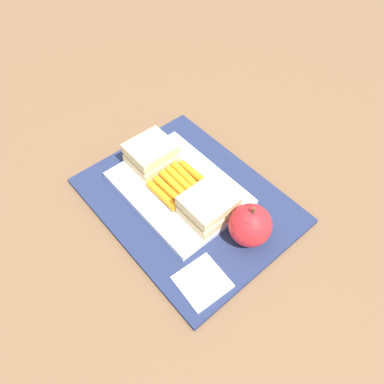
{
  "coord_description": "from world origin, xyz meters",
  "views": [
    {
      "loc": [
        0.3,
        -0.25,
        0.53
      ],
      "look_at": [
        0.01,
        0.0,
        0.04
      ],
      "focal_mm": 34.07,
      "sensor_mm": 36.0,
      "label": 1
    }
  ],
  "objects_px": {
    "food_tray": "(178,188)",
    "sandwich_half_right": "(208,206)",
    "paper_napkin": "(202,282)",
    "sandwich_half_left": "(151,154)",
    "carrot_sticks_bundle": "(178,184)",
    "apple": "(250,225)"
  },
  "relations": [
    {
      "from": "food_tray",
      "to": "sandwich_half_right",
      "type": "relative_size",
      "value": 2.88
    },
    {
      "from": "food_tray",
      "to": "paper_napkin",
      "type": "height_order",
      "value": "food_tray"
    },
    {
      "from": "sandwich_half_right",
      "to": "paper_napkin",
      "type": "distance_m",
      "value": 0.12
    },
    {
      "from": "sandwich_half_left",
      "to": "paper_napkin",
      "type": "xyz_separation_m",
      "value": [
        0.24,
        -0.08,
        -0.03
      ]
    },
    {
      "from": "food_tray",
      "to": "sandwich_half_right",
      "type": "bearing_deg",
      "value": 0.0
    },
    {
      "from": "sandwich_half_right",
      "to": "carrot_sticks_bundle",
      "type": "xyz_separation_m",
      "value": [
        -0.08,
        0.0,
        -0.02
      ]
    },
    {
      "from": "food_tray",
      "to": "carrot_sticks_bundle",
      "type": "xyz_separation_m",
      "value": [
        0.0,
        0.0,
        0.01
      ]
    },
    {
      "from": "food_tray",
      "to": "carrot_sticks_bundle",
      "type": "bearing_deg",
      "value": 32.09
    },
    {
      "from": "carrot_sticks_bundle",
      "to": "food_tray",
      "type": "bearing_deg",
      "value": -147.91
    },
    {
      "from": "carrot_sticks_bundle",
      "to": "apple",
      "type": "distance_m",
      "value": 0.15
    },
    {
      "from": "food_tray",
      "to": "sandwich_half_left",
      "type": "height_order",
      "value": "sandwich_half_left"
    },
    {
      "from": "carrot_sticks_bundle",
      "to": "paper_napkin",
      "type": "height_order",
      "value": "carrot_sticks_bundle"
    },
    {
      "from": "food_tray",
      "to": "carrot_sticks_bundle",
      "type": "relative_size",
      "value": 2.58
    },
    {
      "from": "sandwich_half_left",
      "to": "sandwich_half_right",
      "type": "bearing_deg",
      "value": 0.0
    },
    {
      "from": "sandwich_half_left",
      "to": "paper_napkin",
      "type": "height_order",
      "value": "sandwich_half_left"
    },
    {
      "from": "sandwich_half_left",
      "to": "paper_napkin",
      "type": "relative_size",
      "value": 1.14
    },
    {
      "from": "apple",
      "to": "carrot_sticks_bundle",
      "type": "bearing_deg",
      "value": -170.66
    },
    {
      "from": "sandwich_half_right",
      "to": "carrot_sticks_bundle",
      "type": "distance_m",
      "value": 0.08
    },
    {
      "from": "carrot_sticks_bundle",
      "to": "apple",
      "type": "bearing_deg",
      "value": 9.34
    },
    {
      "from": "sandwich_half_left",
      "to": "sandwich_half_right",
      "type": "height_order",
      "value": "same"
    },
    {
      "from": "sandwich_half_right",
      "to": "apple",
      "type": "height_order",
      "value": "apple"
    },
    {
      "from": "carrot_sticks_bundle",
      "to": "apple",
      "type": "height_order",
      "value": "apple"
    }
  ]
}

